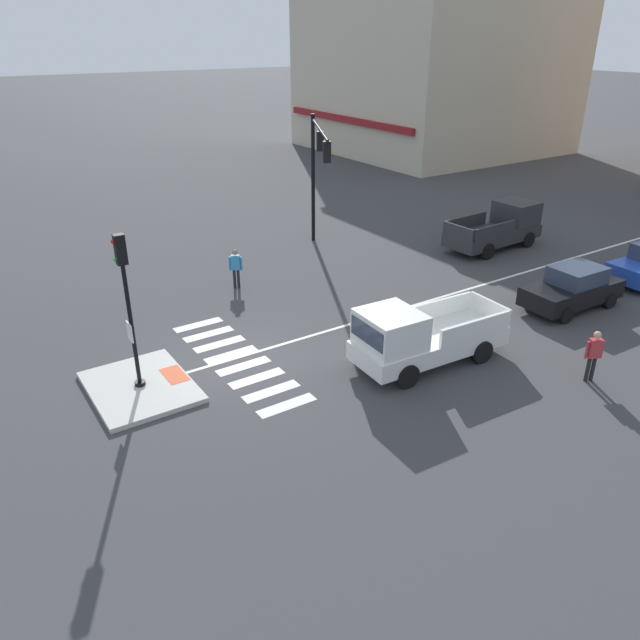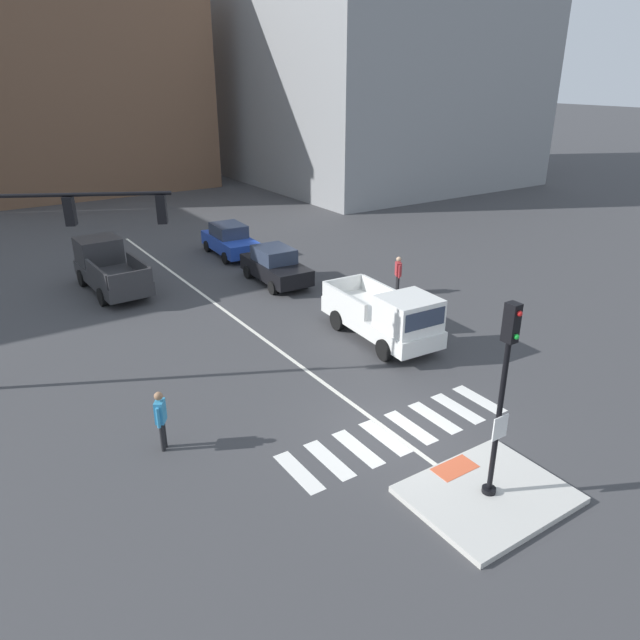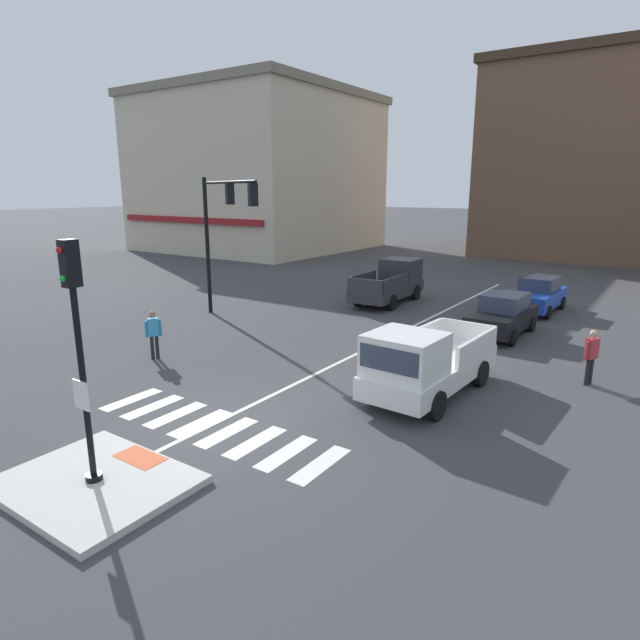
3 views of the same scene
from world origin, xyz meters
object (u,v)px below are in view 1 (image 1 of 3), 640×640
object	(u,v)px
traffic_light_mast	(317,161)
pedestrian_waiting_far_side	(594,352)
signal_pole	(127,298)
pedestrian_at_curb_left	(236,266)
car_black_eastbound_far	(573,288)
pickup_truck_white_eastbound_mid	(418,337)
pickup_truck_charcoal_westbound_distant	(500,227)

from	to	relation	value
traffic_light_mast	pedestrian_waiting_far_side	world-z (taller)	traffic_light_mast
signal_pole	pedestrian_at_curb_left	world-z (taller)	signal_pole
car_black_eastbound_far	pickup_truck_white_eastbound_mid	size ratio (longest dim) A/B	0.80
car_black_eastbound_far	pedestrian_at_curb_left	world-z (taller)	pedestrian_at_curb_left
traffic_light_mast	pickup_truck_white_eastbound_mid	bearing A→B (deg)	-16.74
pickup_truck_charcoal_westbound_distant	pedestrian_waiting_far_side	size ratio (longest dim) A/B	3.10
traffic_light_mast	car_black_eastbound_far	size ratio (longest dim) A/B	1.48
signal_pole	pedestrian_waiting_far_side	world-z (taller)	signal_pole
pickup_truck_charcoal_westbound_distant	pedestrian_waiting_far_side	distance (m)	12.77
traffic_light_mast	pedestrian_at_curb_left	world-z (taller)	traffic_light_mast
traffic_light_mast	car_black_eastbound_far	xyz separation A→B (m)	(10.57, 4.69, -3.54)
car_black_eastbound_far	pickup_truck_white_eastbound_mid	bearing A→B (deg)	-89.14
pickup_truck_white_eastbound_mid	pedestrian_waiting_far_side	distance (m)	5.18
signal_pole	car_black_eastbound_far	bearing A→B (deg)	78.18
pedestrian_waiting_far_side	pickup_truck_charcoal_westbound_distant	bearing A→B (deg)	143.90
signal_pole	traffic_light_mast	xyz separation A→B (m)	(-7.27, 11.05, 1.41)
pickup_truck_white_eastbound_mid	pedestrian_waiting_far_side	size ratio (longest dim) A/B	3.11
car_black_eastbound_far	traffic_light_mast	bearing A→B (deg)	-156.09
traffic_light_mast	pickup_truck_white_eastbound_mid	distance (m)	11.66
car_black_eastbound_far	pickup_truck_white_eastbound_mid	world-z (taller)	pickup_truck_white_eastbound_mid
signal_pole	traffic_light_mast	bearing A→B (deg)	123.35
signal_pole	traffic_light_mast	distance (m)	13.31
car_black_eastbound_far	pedestrian_waiting_far_side	bearing A→B (deg)	-48.28
car_black_eastbound_far	pedestrian_at_curb_left	size ratio (longest dim) A/B	2.49
pedestrian_waiting_far_side	car_black_eastbound_far	bearing A→B (deg)	131.72
signal_pole	pickup_truck_charcoal_westbound_distant	bearing A→B (deg)	99.78
traffic_light_mast	pedestrian_waiting_far_side	bearing A→B (deg)	1.99
pedestrian_at_curb_left	pickup_truck_charcoal_westbound_distant	bearing A→B (deg)	80.28
pickup_truck_white_eastbound_mid	car_black_eastbound_far	bearing A→B (deg)	90.86
signal_pole	pickup_truck_charcoal_westbound_distant	world-z (taller)	signal_pole
signal_pole	pickup_truck_white_eastbound_mid	distance (m)	8.77
signal_pole	pickup_truck_white_eastbound_mid	bearing A→B (deg)	66.46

